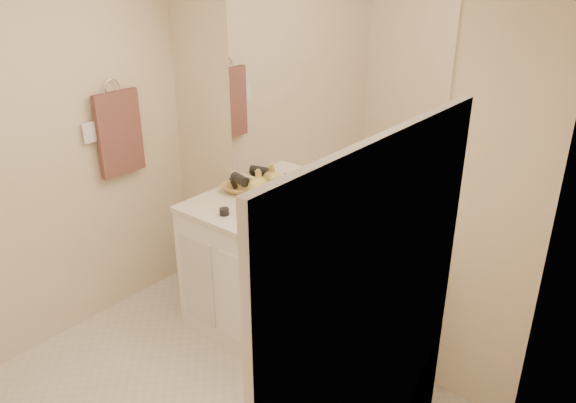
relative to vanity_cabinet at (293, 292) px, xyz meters
The scene contains 25 objects.
wall_back 0.82m from the vanity_cabinet, 90.00° to the left, with size 2.60×0.02×2.40m, color beige.
wall_right 1.83m from the vanity_cabinet, 38.25° to the right, with size 0.02×2.60×2.40m, color beige.
vanity_cabinet is the anchor object (origin of this frame).
countertop 0.44m from the vanity_cabinet, ahead, with size 1.52×0.57×0.03m, color beige.
backsplash 0.56m from the vanity_cabinet, 90.00° to the left, with size 1.52×0.03×0.08m, color silver.
sink_basin 0.44m from the vanity_cabinet, 90.00° to the right, with size 0.37×0.37×0.02m, color beige.
faucet 0.53m from the vanity_cabinet, 90.00° to the left, with size 0.02×0.02×0.11m, color silver.
mirror 1.17m from the vanity_cabinet, 90.00° to the left, with size 1.48×0.01×1.20m, color white.
blue_mug 0.55m from the vanity_cabinet, 132.62° to the left, with size 0.08×0.08×0.11m, color navy.
tan_cup 0.53m from the vanity_cabinet, 48.92° to the left, with size 0.06×0.06×0.08m, color beige.
toothbrush 0.63m from the vanity_cabinet, 46.59° to the left, with size 0.01×0.01×0.21m, color #DE3A60.
mouthwash_bottle 0.63m from the vanity_cabinet, ahead, with size 0.07×0.07×0.15m, color #0B8986.
soap_dish 0.60m from the vanity_cabinet, 13.98° to the right, with size 0.10×0.08×0.01m, color silver.
green_soap 0.61m from the vanity_cabinet, 13.98° to the right, with size 0.06×0.05×0.02m, color #ADD935.
orange_comb 0.57m from the vanity_cabinet, 31.69° to the right, with size 0.13×0.03×0.01m, color orange.
dark_jar 0.65m from the vanity_cabinet, 160.18° to the right, with size 0.06×0.06×0.04m, color black.
extra_white_bottle 0.60m from the vanity_cabinet, 157.90° to the left, with size 0.05×0.05×0.15m, color white.
soap_bottle_white 0.63m from the vanity_cabinet, 139.65° to the left, with size 0.08×0.08×0.20m, color white.
soap_bottle_cream 0.66m from the vanity_cabinet, 147.78° to the left, with size 0.07×0.07×0.16m, color beige.
soap_bottle_yellow 0.73m from the vanity_cabinet, 156.21° to the left, with size 0.14×0.14×0.18m, color #D0B950.
wicker_basket 0.79m from the vanity_cabinet, 164.69° to the left, with size 0.21×0.21×0.05m, color #B18A47.
hair_dryer 0.81m from the vanity_cabinet, 164.19° to the left, with size 0.07×0.07×0.13m, color black.
towel_ring 1.71m from the vanity_cabinet, 168.86° to the right, with size 0.11×0.11×0.01m, color silver.
hand_towel 1.52m from the vanity_cabinet, 168.69° to the right, with size 0.04×0.32×0.55m, color #452825.
switch_plate 1.61m from the vanity_cabinet, 160.52° to the right, with size 0.01×0.09×0.13m, color white.
Camera 1 is at (1.81, -1.25, 2.33)m, focal length 35.00 mm.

